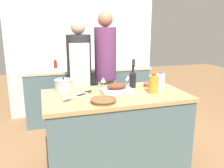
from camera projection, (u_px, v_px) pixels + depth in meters
ground_plane at (115, 165)px, 2.76m from camera, size 12.00×12.00×0.00m
kitchen_island at (115, 131)px, 2.66m from camera, size 1.53×0.82×0.86m
back_counter at (88, 93)px, 4.11m from camera, size 2.11×0.60×0.89m
back_wall at (83, 43)px, 4.23m from camera, size 2.61×0.10×2.55m
roasting_pan at (117, 89)px, 2.58m from camera, size 0.34×0.21×0.11m
wicker_basket at (103, 100)px, 2.26m from camera, size 0.25×0.25×0.04m
cutting_board at (75, 96)px, 2.43m from camera, size 0.28×0.17×0.02m
stock_pot at (64, 85)px, 2.67m from camera, size 0.20×0.20×0.15m
mixing_bowl at (149, 84)px, 2.86m from camera, size 0.14×0.14×0.04m
juice_jug at (153, 84)px, 2.57m from camera, size 0.10×0.10×0.21m
milk_jug at (161, 82)px, 2.71m from camera, size 0.09×0.09×0.20m
wine_bottle_green at (133, 79)px, 2.79m from camera, size 0.07×0.07×0.27m
wine_glass_left at (128, 78)px, 2.89m from camera, size 0.07×0.07×0.12m
wine_glass_right at (103, 80)px, 2.79m from camera, size 0.07×0.07×0.12m
knife_chef at (75, 97)px, 2.38m from camera, size 0.26×0.18×0.01m
knife_paring at (89, 99)px, 2.37m from camera, size 0.21×0.13×0.01m
knife_bread at (83, 92)px, 2.53m from camera, size 0.22×0.11×0.01m
condiment_bottle_tall at (55, 64)px, 3.91m from camera, size 0.06×0.06×0.14m
condiment_bottle_short at (89, 62)px, 4.15m from camera, size 0.06×0.06×0.14m
condiment_bottle_extra at (134, 63)px, 4.08m from camera, size 0.06×0.06×0.14m
person_cook_aproned at (80, 75)px, 3.28m from camera, size 0.33×0.34×1.65m
person_cook_guest at (105, 68)px, 3.32m from camera, size 0.30×0.30×1.76m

